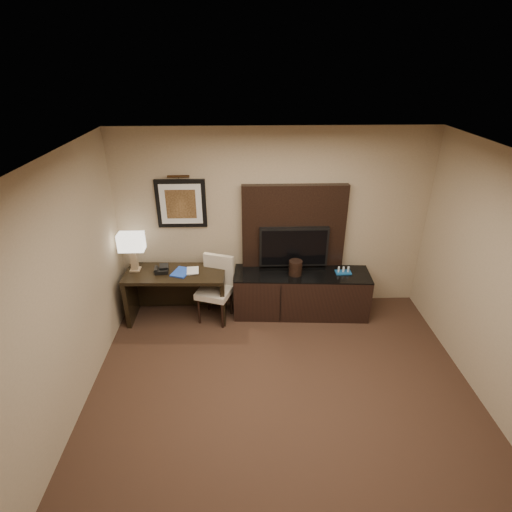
{
  "coord_description": "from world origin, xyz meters",
  "views": [
    {
      "loc": [
        -0.42,
        -2.89,
        3.53
      ],
      "look_at": [
        -0.27,
        1.8,
        1.15
      ],
      "focal_mm": 28.0,
      "sensor_mm": 36.0,
      "label": 1
    }
  ],
  "objects_px": {
    "desk": "(177,295)",
    "desk_chair": "(215,291)",
    "credenza": "(301,293)",
    "desk_phone": "(162,269)",
    "minibar_tray": "(343,270)",
    "ice_bucket": "(295,268)",
    "table_lamp": "(133,252)",
    "tv": "(294,247)"
  },
  "relations": [
    {
      "from": "desk",
      "to": "desk_chair",
      "type": "relative_size",
      "value": 1.5
    },
    {
      "from": "credenza",
      "to": "desk_phone",
      "type": "relative_size",
      "value": 10.63
    },
    {
      "from": "desk",
      "to": "desk_chair",
      "type": "xyz_separation_m",
      "value": [
        0.55,
        -0.07,
        0.09
      ]
    },
    {
      "from": "desk_chair",
      "to": "minibar_tray",
      "type": "relative_size",
      "value": 4.19
    },
    {
      "from": "ice_bucket",
      "to": "minibar_tray",
      "type": "relative_size",
      "value": 0.96
    },
    {
      "from": "desk",
      "to": "minibar_tray",
      "type": "height_order",
      "value": "minibar_tray"
    },
    {
      "from": "credenza",
      "to": "minibar_tray",
      "type": "distance_m",
      "value": 0.71
    },
    {
      "from": "desk_chair",
      "to": "ice_bucket",
      "type": "xyz_separation_m",
      "value": [
        1.17,
        0.1,
        0.31
      ]
    },
    {
      "from": "desk_chair",
      "to": "table_lamp",
      "type": "xyz_separation_m",
      "value": [
        -1.13,
        0.16,
        0.57
      ]
    },
    {
      "from": "desk_phone",
      "to": "desk",
      "type": "bearing_deg",
      "value": -8.73
    },
    {
      "from": "desk",
      "to": "credenza",
      "type": "distance_m",
      "value": 1.83
    },
    {
      "from": "tv",
      "to": "desk_phone",
      "type": "bearing_deg",
      "value": -173.05
    },
    {
      "from": "desk_phone",
      "to": "ice_bucket",
      "type": "bearing_deg",
      "value": -5.49
    },
    {
      "from": "tv",
      "to": "desk_phone",
      "type": "relative_size",
      "value": 5.39
    },
    {
      "from": "desk",
      "to": "ice_bucket",
      "type": "distance_m",
      "value": 1.77
    },
    {
      "from": "tv",
      "to": "ice_bucket",
      "type": "height_order",
      "value": "tv"
    },
    {
      "from": "ice_bucket",
      "to": "desk_phone",
      "type": "bearing_deg",
      "value": -179.4
    },
    {
      "from": "tv",
      "to": "minibar_tray",
      "type": "relative_size",
      "value": 4.44
    },
    {
      "from": "ice_bucket",
      "to": "table_lamp",
      "type": "bearing_deg",
      "value": 178.53
    },
    {
      "from": "credenza",
      "to": "desk_phone",
      "type": "bearing_deg",
      "value": -175.56
    },
    {
      "from": "table_lamp",
      "to": "ice_bucket",
      "type": "bearing_deg",
      "value": -1.47
    },
    {
      "from": "ice_bucket",
      "to": "tv",
      "type": "bearing_deg",
      "value": 92.96
    },
    {
      "from": "table_lamp",
      "to": "minibar_tray",
      "type": "relative_size",
      "value": 2.54
    },
    {
      "from": "desk",
      "to": "table_lamp",
      "type": "height_order",
      "value": "table_lamp"
    },
    {
      "from": "desk",
      "to": "minibar_tray",
      "type": "bearing_deg",
      "value": 3.11
    },
    {
      "from": "desk",
      "to": "ice_bucket",
      "type": "xyz_separation_m",
      "value": [
        1.72,
        0.03,
        0.41
      ]
    },
    {
      "from": "desk_chair",
      "to": "minibar_tray",
      "type": "xyz_separation_m",
      "value": [
        1.88,
        0.11,
        0.25
      ]
    },
    {
      "from": "ice_bucket",
      "to": "minibar_tray",
      "type": "distance_m",
      "value": 0.71
    },
    {
      "from": "tv",
      "to": "table_lamp",
      "type": "height_order",
      "value": "table_lamp"
    },
    {
      "from": "desk_chair",
      "to": "ice_bucket",
      "type": "relative_size",
      "value": 4.37
    },
    {
      "from": "ice_bucket",
      "to": "minibar_tray",
      "type": "bearing_deg",
      "value": 1.3
    },
    {
      "from": "desk_chair",
      "to": "table_lamp",
      "type": "height_order",
      "value": "table_lamp"
    },
    {
      "from": "tv",
      "to": "desk_chair",
      "type": "relative_size",
      "value": 1.06
    },
    {
      "from": "tv",
      "to": "table_lamp",
      "type": "distance_m",
      "value": 2.29
    },
    {
      "from": "ice_bucket",
      "to": "minibar_tray",
      "type": "height_order",
      "value": "ice_bucket"
    },
    {
      "from": "desk_phone",
      "to": "minibar_tray",
      "type": "xyz_separation_m",
      "value": [
        2.61,
        0.04,
        -0.08
      ]
    },
    {
      "from": "desk",
      "to": "minibar_tray",
      "type": "xyz_separation_m",
      "value": [
        2.43,
        0.04,
        0.34
      ]
    },
    {
      "from": "desk_chair",
      "to": "ice_bucket",
      "type": "height_order",
      "value": "desk_chair"
    },
    {
      "from": "credenza",
      "to": "desk_phone",
      "type": "height_order",
      "value": "desk_phone"
    },
    {
      "from": "desk",
      "to": "tv",
      "type": "distance_m",
      "value": 1.84
    },
    {
      "from": "desk",
      "to": "ice_bucket",
      "type": "bearing_deg",
      "value": 3.0
    },
    {
      "from": "desk",
      "to": "table_lamp",
      "type": "distance_m",
      "value": 0.88
    }
  ]
}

